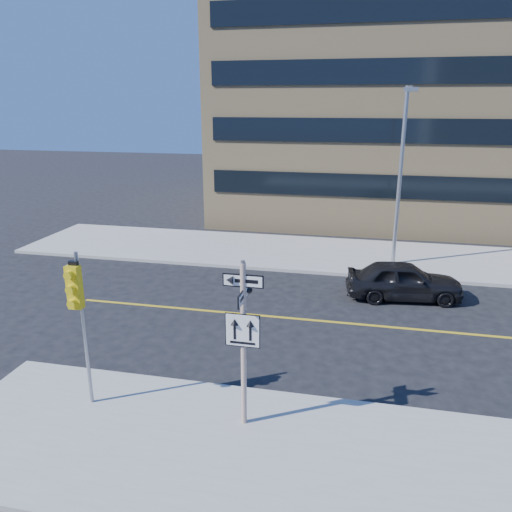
% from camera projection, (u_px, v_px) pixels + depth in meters
% --- Properties ---
extents(ground, '(120.00, 120.00, 0.00)m').
position_uv_depth(ground, '(265.00, 374.00, 14.30)').
color(ground, black).
rests_on(ground, ground).
extents(sign_pole, '(0.92, 0.92, 4.06)m').
position_uv_depth(sign_pole, '(243.00, 336.00, 11.24)').
color(sign_pole, white).
rests_on(sign_pole, near_sidewalk).
extents(traffic_signal, '(0.32, 0.45, 4.00)m').
position_uv_depth(traffic_signal, '(77.00, 299.00, 11.74)').
color(traffic_signal, gray).
rests_on(traffic_signal, near_sidewalk).
extents(parked_car_a, '(2.30, 4.63, 1.51)m').
position_uv_depth(parked_car_a, '(404.00, 280.00, 19.62)').
color(parked_car_a, black).
rests_on(parked_car_a, ground).
extents(streetlight_a, '(0.55, 2.25, 8.00)m').
position_uv_depth(streetlight_a, '(401.00, 166.00, 22.12)').
color(streetlight_a, gray).
rests_on(streetlight_a, far_sidewalk).
extents(building_brick, '(18.00, 18.00, 18.00)m').
position_uv_depth(building_brick, '(365.00, 79.00, 34.57)').
color(building_brick, tan).
rests_on(building_brick, ground).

